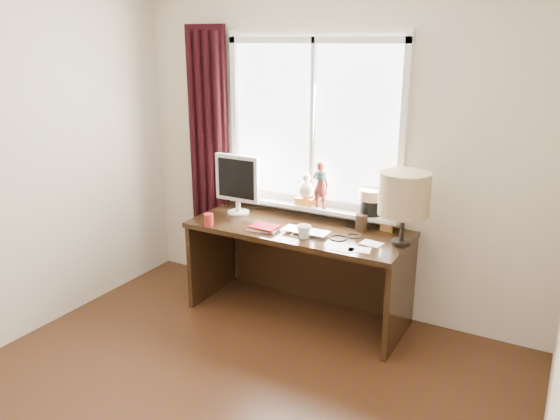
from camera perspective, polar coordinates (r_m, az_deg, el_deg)
The scene contains 14 objects.
wall_back at distance 4.33m, azimuth 5.43°, elevation 6.30°, with size 3.50×2.60×0.00m, color beige.
laptop at distance 4.05m, azimuth 2.77°, elevation -2.29°, with size 0.35×0.23×0.03m, color silver.
mug at distance 3.95m, azimuth 2.52°, elevation -2.24°, with size 0.10×0.10×0.10m, color white.
red_cup at distance 4.25m, azimuth -7.46°, elevation -1.01°, with size 0.07×0.07×0.09m, color maroon.
window at distance 4.34m, azimuth 3.53°, elevation 6.47°, with size 1.52×0.20×1.40m.
curtain at distance 4.85m, azimuth -7.47°, elevation 5.19°, with size 0.38×0.09×2.25m.
desk at distance 4.36m, azimuth 2.47°, elevation -4.46°, with size 1.70×0.70×0.75m.
monitor at distance 4.46m, azimuth -4.46°, elevation 3.06°, with size 0.40×0.18×0.49m.
notebook_stack at distance 4.14m, azimuth -1.69°, elevation -1.85°, with size 0.24×0.19×0.03m.
brush_holder at distance 4.16m, azimuth 8.52°, elevation -1.24°, with size 0.09×0.09×0.25m.
icon_frame at distance 4.15m, azimuth 11.08°, elevation -1.39°, with size 0.10×0.04×0.13m.
table_lamp at distance 3.83m, azimuth 12.87°, elevation 1.57°, with size 0.35×0.35×0.52m.
loose_papers at distance 3.83m, azimuth 8.15°, elevation -3.88°, with size 0.29×0.32×0.00m.
desk_cables at distance 4.06m, azimuth 6.97°, elevation -2.50°, with size 0.24×0.47×0.01m.
Camera 1 is at (1.70, -1.90, 2.13)m, focal length 35.00 mm.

